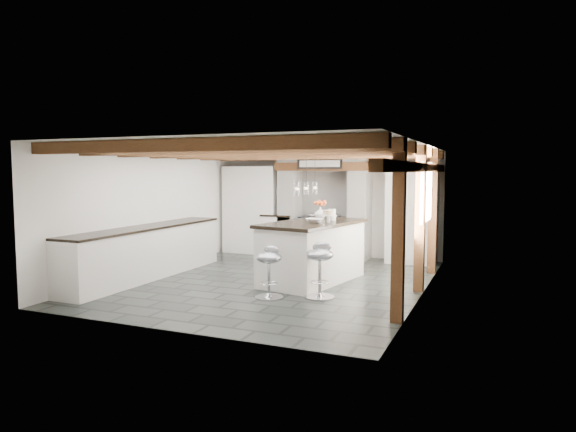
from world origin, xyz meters
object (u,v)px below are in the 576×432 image
at_px(bar_stool_near, 320,264).
at_px(range_cooker, 324,236).
at_px(kitchen_island, 312,251).
at_px(bar_stool_far, 269,266).

bearing_deg(bar_stool_near, range_cooker, 83.13).
bearing_deg(range_cooker, bar_stool_near, -72.24).
bearing_deg(range_cooker, kitchen_island, -75.71).
distance_m(range_cooker, bar_stool_near, 3.67).
relative_size(range_cooker, bar_stool_near, 1.19).
distance_m(range_cooker, bar_stool_far, 3.82).
bearing_deg(kitchen_island, range_cooker, 115.02).
height_order(bar_stool_near, bar_stool_far, bar_stool_near).
relative_size(range_cooker, bar_stool_far, 1.27).
xyz_separation_m(range_cooker, kitchen_island, (0.62, -2.44, 0.06)).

